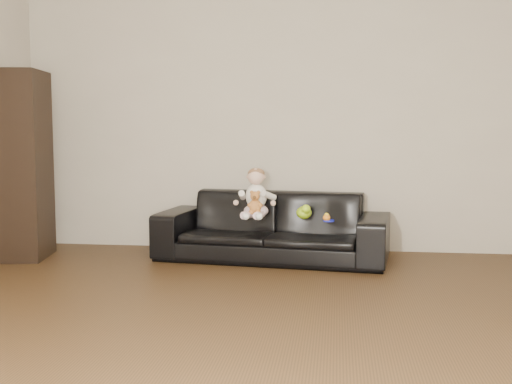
# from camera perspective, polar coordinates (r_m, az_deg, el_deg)

# --- Properties ---
(floor) EXTENTS (5.50, 5.50, 0.00)m
(floor) POSITION_cam_1_polar(r_m,az_deg,el_deg) (3.52, -1.25, -13.41)
(floor) COLOR #402A16
(floor) RESTS_ON ground
(wall_back) EXTENTS (5.00, 0.00, 5.00)m
(wall_back) POSITION_cam_1_polar(r_m,az_deg,el_deg) (6.06, 2.59, 7.10)
(wall_back) COLOR #BAB09C
(wall_back) RESTS_ON ground
(sofa) EXTENTS (2.08, 1.02, 0.58)m
(sofa) POSITION_cam_1_polar(r_m,az_deg,el_deg) (5.63, 1.45, -3.08)
(sofa) COLOR black
(sofa) RESTS_ON floor
(cabinet) EXTENTS (0.50, 0.63, 1.65)m
(cabinet) POSITION_cam_1_polar(r_m,az_deg,el_deg) (6.02, -20.14, 2.25)
(cabinet) COLOR black
(cabinet) RESTS_ON floor
(shelf_item) EXTENTS (0.22, 0.28, 0.28)m
(shelf_item) POSITION_cam_1_polar(r_m,az_deg,el_deg) (6.00, -20.09, 5.80)
(shelf_item) COLOR silver
(shelf_item) RESTS_ON cabinet
(baby) EXTENTS (0.32, 0.39, 0.43)m
(baby) POSITION_cam_1_polar(r_m,az_deg,el_deg) (5.51, -0.02, -0.33)
(baby) COLOR silver
(baby) RESTS_ON sofa
(teddy_bear) EXTENTS (0.13, 0.13, 0.19)m
(teddy_bear) POSITION_cam_1_polar(r_m,az_deg,el_deg) (5.38, -0.08, -0.94)
(teddy_bear) COLOR #BE7536
(teddy_bear) RESTS_ON sofa
(toy_green) EXTENTS (0.17, 0.19, 0.11)m
(toy_green) POSITION_cam_1_polar(r_m,az_deg,el_deg) (5.45, 4.29, -1.84)
(toy_green) COLOR #A4DB19
(toy_green) RESTS_ON sofa
(toy_rattle) EXTENTS (0.07, 0.07, 0.06)m
(toy_rattle) POSITION_cam_1_polar(r_m,az_deg,el_deg) (5.32, 6.29, -2.30)
(toy_rattle) COLOR orange
(toy_rattle) RESTS_ON sofa
(toy_blue_disc) EXTENTS (0.10, 0.10, 0.01)m
(toy_blue_disc) POSITION_cam_1_polar(r_m,az_deg,el_deg) (5.33, 6.48, -2.54)
(toy_blue_disc) COLOR #171FBF
(toy_blue_disc) RESTS_ON sofa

